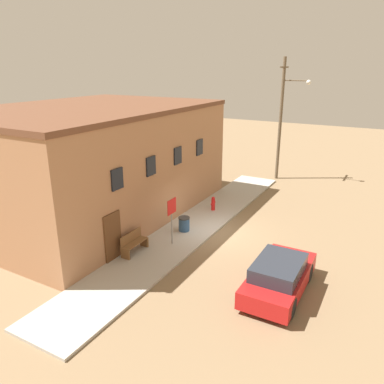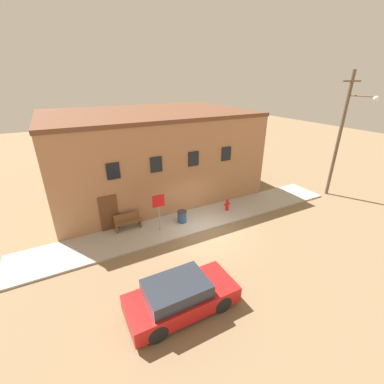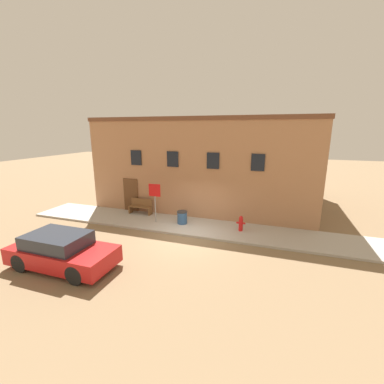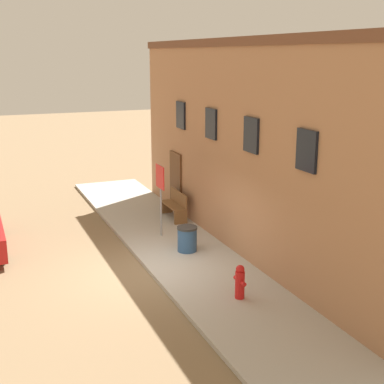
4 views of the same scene
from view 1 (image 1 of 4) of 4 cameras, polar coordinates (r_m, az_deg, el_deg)
name	(u,v)px [view 1 (image 1 of 4)]	position (r m, az deg, el deg)	size (l,w,h in m)	color
ground_plane	(217,232)	(19.07, 3.77, -6.17)	(80.00, 80.00, 0.00)	#846B4C
sidewalk	(194,226)	(19.59, 0.25, -5.25)	(20.04, 2.65, 0.11)	#B2ADA3
brick_building	(91,160)	(21.74, -15.07, 4.70)	(13.99, 9.89, 5.97)	#A87551
fire_hydrant	(213,203)	(21.48, 3.24, -1.75)	(0.46, 0.22, 0.80)	red
stop_sign	(172,213)	(17.05, -3.10, -3.16)	(0.70, 0.06, 2.21)	gray
bench	(134,243)	(16.91, -8.88, -7.67)	(1.45, 0.44, 0.93)	brown
trash_bin	(184,224)	(18.83, -1.21, -4.88)	(0.57, 0.57, 0.72)	#2D517F
utility_pole	(283,115)	(27.83, 13.64, 11.27)	(1.80, 2.00, 8.60)	brown
parked_car	(279,276)	(14.45, 13.12, -12.38)	(4.15, 1.81, 1.36)	black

